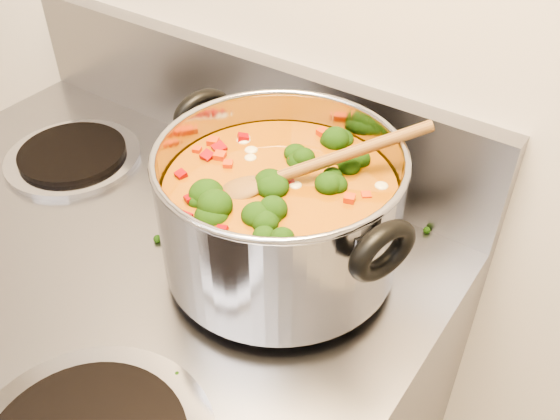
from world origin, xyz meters
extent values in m
cube|color=gray|center=(0.04, 1.49, 1.00)|extent=(0.80, 0.03, 0.16)
cylinder|color=#A5A5AD|center=(-0.15, 1.32, 0.92)|extent=(0.20, 0.20, 0.01)
cylinder|color=black|center=(-0.15, 1.32, 0.93)|extent=(0.16, 0.16, 0.01)
cylinder|color=#A5A5AD|center=(0.23, 1.32, 0.92)|extent=(0.20, 0.20, 0.01)
cylinder|color=black|center=(0.23, 1.32, 0.93)|extent=(0.16, 0.16, 0.01)
cylinder|color=#9A9AA2|center=(0.23, 1.31, 1.01)|extent=(0.27, 0.27, 0.15)
torus|color=#9A9AA2|center=(0.23, 1.31, 1.08)|extent=(0.28, 0.28, 0.01)
cylinder|color=#9D670E|center=(0.23, 1.31, 0.99)|extent=(0.26, 0.26, 0.11)
torus|color=black|center=(0.09, 1.35, 1.06)|extent=(0.04, 0.08, 0.08)
torus|color=black|center=(0.38, 1.26, 1.06)|extent=(0.04, 0.08, 0.08)
ellipsoid|color=black|center=(0.31, 1.29, 1.05)|extent=(0.04, 0.04, 0.03)
ellipsoid|color=black|center=(0.27, 1.23, 1.05)|extent=(0.04, 0.04, 0.03)
ellipsoid|color=black|center=(0.19, 1.30, 1.05)|extent=(0.04, 0.04, 0.03)
ellipsoid|color=black|center=(0.13, 1.26, 1.05)|extent=(0.04, 0.04, 0.03)
ellipsoid|color=black|center=(0.29, 1.36, 1.05)|extent=(0.04, 0.04, 0.03)
ellipsoid|color=black|center=(0.31, 1.23, 1.05)|extent=(0.04, 0.04, 0.03)
ellipsoid|color=black|center=(0.20, 1.22, 1.05)|extent=(0.04, 0.04, 0.03)
ellipsoid|color=black|center=(0.30, 1.28, 1.05)|extent=(0.04, 0.04, 0.03)
ellipsoid|color=black|center=(0.13, 1.28, 1.05)|extent=(0.04, 0.04, 0.03)
ellipsoid|color=black|center=(0.22, 1.36, 1.05)|extent=(0.04, 0.04, 0.03)
ellipsoid|color=black|center=(0.29, 1.38, 1.05)|extent=(0.04, 0.04, 0.03)
ellipsoid|color=#9B0511|center=(0.32, 1.33, 1.05)|extent=(0.01, 0.01, 0.01)
ellipsoid|color=#9B0511|center=(0.21, 1.26, 1.05)|extent=(0.01, 0.01, 0.01)
ellipsoid|color=#9B0511|center=(0.18, 1.29, 1.05)|extent=(0.01, 0.01, 0.01)
ellipsoid|color=#9B0511|center=(0.28, 1.35, 1.05)|extent=(0.01, 0.01, 0.01)
ellipsoid|color=#9B0511|center=(0.25, 1.32, 1.05)|extent=(0.01, 0.01, 0.01)
ellipsoid|color=#9B0511|center=(0.33, 1.35, 1.05)|extent=(0.01, 0.01, 0.01)
ellipsoid|color=#9B0511|center=(0.30, 1.39, 1.05)|extent=(0.01, 0.01, 0.01)
ellipsoid|color=#9B0511|center=(0.21, 1.39, 1.05)|extent=(0.01, 0.01, 0.01)
ellipsoid|color=#9B0511|center=(0.22, 1.31, 1.05)|extent=(0.01, 0.01, 0.01)
ellipsoid|color=#9B0511|center=(0.34, 1.32, 1.05)|extent=(0.01, 0.01, 0.01)
ellipsoid|color=#9B0511|center=(0.23, 1.28, 1.05)|extent=(0.01, 0.01, 0.01)
ellipsoid|color=red|center=(0.25, 1.27, 1.05)|extent=(0.01, 0.01, 0.01)
ellipsoid|color=red|center=(0.30, 1.33, 1.05)|extent=(0.01, 0.01, 0.01)
ellipsoid|color=red|center=(0.25, 1.41, 1.05)|extent=(0.01, 0.01, 0.01)
ellipsoid|color=red|center=(0.20, 1.20, 1.05)|extent=(0.01, 0.01, 0.01)
ellipsoid|color=red|center=(0.21, 1.37, 1.05)|extent=(0.01, 0.01, 0.01)
ellipsoid|color=red|center=(0.24, 1.25, 1.05)|extent=(0.01, 0.01, 0.01)
ellipsoid|color=red|center=(0.31, 1.24, 1.05)|extent=(0.01, 0.01, 0.01)
ellipsoid|color=red|center=(0.18, 1.24, 1.05)|extent=(0.01, 0.01, 0.01)
ellipsoid|color=red|center=(0.18, 1.28, 1.05)|extent=(0.01, 0.01, 0.01)
ellipsoid|color=red|center=(0.29, 1.24, 1.05)|extent=(0.01, 0.01, 0.01)
ellipsoid|color=red|center=(0.19, 1.25, 1.05)|extent=(0.01, 0.01, 0.01)
ellipsoid|color=beige|center=(0.17, 1.34, 1.05)|extent=(0.02, 0.02, 0.01)
ellipsoid|color=beige|center=(0.32, 1.32, 1.05)|extent=(0.02, 0.02, 0.01)
ellipsoid|color=beige|center=(0.31, 1.30, 1.05)|extent=(0.02, 0.02, 0.01)
ellipsoid|color=beige|center=(0.19, 1.24, 1.05)|extent=(0.02, 0.02, 0.01)
ellipsoid|color=beige|center=(0.33, 1.34, 1.05)|extent=(0.02, 0.02, 0.01)
ellipsoid|color=beige|center=(0.20, 1.38, 1.05)|extent=(0.02, 0.02, 0.01)
ellipsoid|color=beige|center=(0.20, 1.29, 1.05)|extent=(0.02, 0.02, 0.01)
ellipsoid|color=brown|center=(0.20, 1.27, 1.05)|extent=(0.07, 0.07, 0.03)
cylinder|color=brown|center=(0.27, 1.35, 1.07)|extent=(0.16, 0.17, 0.07)
ellipsoid|color=black|center=(0.17, 1.47, 0.92)|extent=(0.01, 0.01, 0.01)
ellipsoid|color=black|center=(0.42, 1.35, 0.92)|extent=(0.01, 0.01, 0.01)
ellipsoid|color=black|center=(0.39, 1.22, 0.92)|extent=(0.01, 0.01, 0.01)
ellipsoid|color=black|center=(0.28, 1.13, 0.92)|extent=(0.01, 0.01, 0.01)
camera|label=1|loc=(0.54, 0.86, 1.46)|focal=40.00mm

